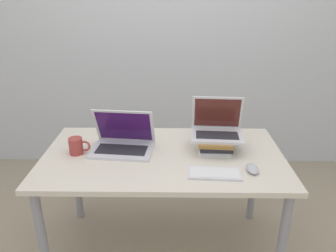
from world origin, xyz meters
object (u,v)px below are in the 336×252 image
at_px(book_stack, 214,143).
at_px(mug, 77,146).
at_px(wireless_keyboard, 214,173).
at_px(mouse, 252,169).
at_px(laptop_on_books, 217,128).
at_px(laptop_left, 123,142).

height_order(book_stack, mug, mug).
distance_m(wireless_keyboard, mug, 0.82).
bearing_deg(wireless_keyboard, mouse, 10.71).
relative_size(wireless_keyboard, mouse, 2.51).
bearing_deg(laptop_on_books, mug, -173.71).
xyz_separation_m(laptop_on_books, mouse, (0.16, -0.28, -0.12)).
bearing_deg(mug, wireless_keyboard, -16.25).
relative_size(laptop_on_books, mouse, 2.79).
height_order(laptop_left, book_stack, laptop_left).
height_order(book_stack, laptop_on_books, laptop_on_books).
distance_m(book_stack, wireless_keyboard, 0.29).
height_order(laptop_on_books, wireless_keyboard, laptop_on_books).
bearing_deg(wireless_keyboard, mug, 163.75).
height_order(book_stack, mouse, book_stack).
xyz_separation_m(laptop_left, mug, (-0.26, -0.06, -0.00)).
relative_size(book_stack, mouse, 2.32).
bearing_deg(mouse, laptop_left, 161.03).
height_order(mouse, mug, mug).
relative_size(laptop_left, mug, 3.07).
bearing_deg(laptop_left, wireless_keyboard, -29.05).
xyz_separation_m(laptop_on_books, mug, (-0.83, -0.09, -0.08)).
bearing_deg(laptop_left, mouse, -18.97).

